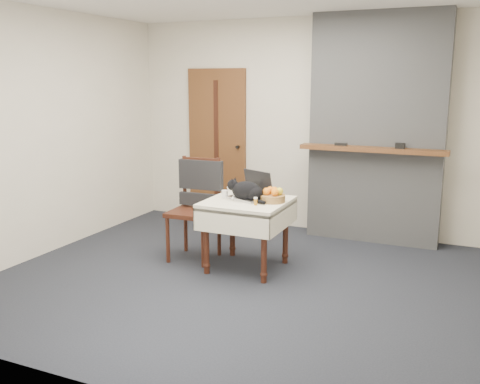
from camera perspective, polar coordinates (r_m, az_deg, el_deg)
The scene contains 12 objects.
ground at distance 5.14m, azimuth -0.15°, elevation -9.33°, with size 4.50×4.50×0.00m, color black.
room_shell at distance 5.21m, azimuth 1.96°, elevation 10.83°, with size 4.52×4.01×2.61m.
door at distance 7.14m, azimuth -2.45°, elevation 5.00°, with size 0.82×0.10×2.00m.
chimney at distance 6.33m, azimuth 14.38°, elevation 6.45°, with size 1.62×0.48×2.60m.
side_table at distance 5.27m, azimuth 0.76°, elevation -2.08°, with size 0.78×0.78×0.70m.
laptop at distance 5.32m, azimuth 1.27°, elevation 0.04°, with size 0.46×0.43×0.27m.
cat at distance 5.20m, azimuth 0.78°, elevation 0.08°, with size 0.45×0.21×0.22m.
cream_jar at distance 5.36m, azimuth -1.63°, elevation -0.21°, with size 0.07×0.07×0.07m, color white.
pill_bottle at distance 5.04m, azimuth 1.68°, elevation -0.97°, with size 0.04×0.04×0.07m.
fruit_basket at distance 5.18m, azimuth 3.50°, elevation -0.43°, with size 0.25×0.25×0.14m.
desk_clutter at distance 5.19m, azimuth 2.50°, elevation -0.99°, with size 0.14×0.02×0.01m, color black.
chair at distance 5.64m, azimuth -4.53°, elevation -0.23°, with size 0.50×0.49×1.06m.
Camera 1 is at (1.96, -4.37, 1.87)m, focal length 40.00 mm.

